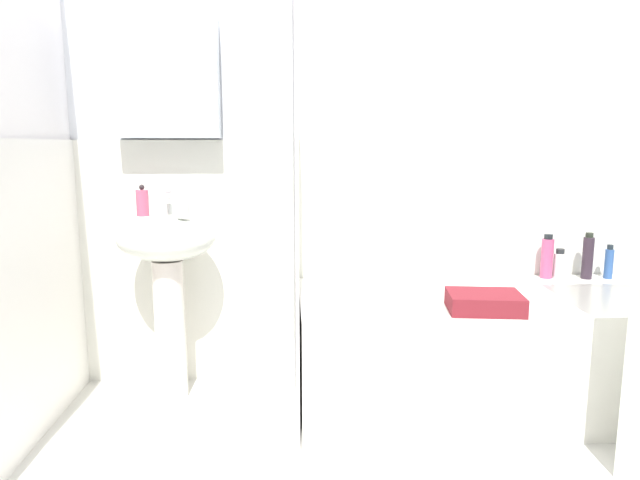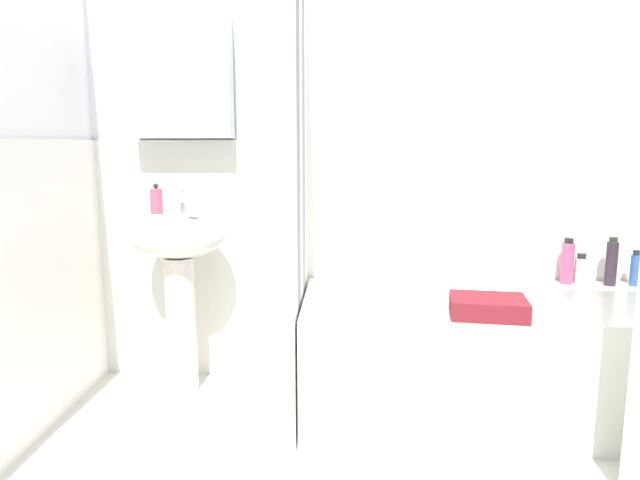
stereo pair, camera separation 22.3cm
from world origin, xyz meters
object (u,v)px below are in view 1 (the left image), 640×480
object	(u,v)px
sink	(167,267)
soap_dispenser	(142,202)
shampoo_bottle	(609,263)
conditioner_bottle	(547,257)
toothbrush_cup	(183,208)
bathtub	(482,351)
body_wash_bottle	(559,264)
towel_folded	(485,302)
lotion_bottle	(588,257)

from	to	relation	value
sink	soap_dispenser	bearing A→B (deg)	156.72
shampoo_bottle	conditioner_bottle	distance (m)	0.30
toothbrush_cup	conditioner_bottle	distance (m)	1.78
shampoo_bottle	bathtub	bearing A→B (deg)	-159.16
bathtub	shampoo_bottle	xyz separation A→B (m)	(0.72, 0.27, 0.34)
toothbrush_cup	bathtub	world-z (taller)	toothbrush_cup
sink	conditioner_bottle	world-z (taller)	sink
body_wash_bottle	conditioner_bottle	world-z (taller)	conditioner_bottle
soap_dispenser	sink	bearing A→B (deg)	-23.28
towel_folded	conditioner_bottle	bearing A→B (deg)	47.15
bathtub	towel_folded	distance (m)	0.39
toothbrush_cup	sink	bearing A→B (deg)	160.38
lotion_bottle	toothbrush_cup	bearing A→B (deg)	-176.00
sink	lotion_bottle	size ratio (longest dim) A/B	3.71
shampoo_bottle	conditioner_bottle	size ratio (longest dim) A/B	0.77
shampoo_bottle	conditioner_bottle	xyz separation A→B (m)	(-0.30, 0.03, 0.02)
shampoo_bottle	towel_folded	size ratio (longest dim) A/B	0.59
conditioner_bottle	soap_dispenser	bearing A→B (deg)	-177.48
soap_dispenser	toothbrush_cup	world-z (taller)	soap_dispenser
bathtub	lotion_bottle	distance (m)	0.77
sink	bathtub	bearing A→B (deg)	-6.92
toothbrush_cup	lotion_bottle	world-z (taller)	toothbrush_cup
sink	toothbrush_cup	distance (m)	0.29
soap_dispenser	toothbrush_cup	bearing A→B (deg)	-21.68
soap_dispenser	toothbrush_cup	xyz separation A→B (m)	(0.19, -0.08, -0.02)
toothbrush_cup	body_wash_bottle	size ratio (longest dim) A/B	0.57
towel_folded	soap_dispenser	bearing A→B (deg)	162.35
toothbrush_cup	shampoo_bottle	bearing A→B (deg)	3.69
soap_dispenser	bathtub	size ratio (longest dim) A/B	0.09
bathtub	conditioner_bottle	distance (m)	0.63
body_wash_bottle	conditioner_bottle	bearing A→B (deg)	178.45
sink	towel_folded	xyz separation A→B (m)	(1.33, -0.41, -0.07)
soap_dispenser	bathtub	xyz separation A→B (m)	(1.53, -0.22, -0.66)
sink	body_wash_bottle	xyz separation A→B (m)	(1.90, 0.13, -0.04)
sink	soap_dispenser	distance (m)	0.31
bathtub	towel_folded	bearing A→B (deg)	-109.89
towel_folded	toothbrush_cup	bearing A→B (deg)	162.99
bathtub	conditioner_bottle	size ratio (longest dim) A/B	7.44
towel_folded	lotion_bottle	bearing A→B (deg)	36.53
body_wash_bottle	towel_folded	world-z (taller)	body_wash_bottle
toothbrush_cup	conditioner_bottle	bearing A→B (deg)	5.32
soap_dispenser	conditioner_bottle	distance (m)	1.97
bathtub	lotion_bottle	size ratio (longest dim) A/B	7.10
conditioner_bottle	sink	bearing A→B (deg)	-175.88
lotion_bottle	towel_folded	world-z (taller)	lotion_bottle
bathtub	lotion_bottle	world-z (taller)	lotion_bottle
toothbrush_cup	shampoo_bottle	xyz separation A→B (m)	(2.05, 0.13, -0.30)
towel_folded	body_wash_bottle	bearing A→B (deg)	43.61
towel_folded	bathtub	bearing A→B (deg)	70.11
lotion_bottle	body_wash_bottle	world-z (taller)	lotion_bottle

